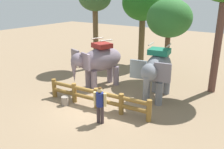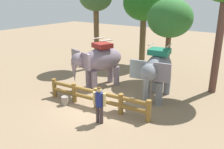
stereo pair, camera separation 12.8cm
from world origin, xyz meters
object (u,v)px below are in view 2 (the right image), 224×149
Objects in this scene: log_fence at (96,97)px; tree_deep_back at (170,19)px; tourist_woman_in_black at (99,102)px; feed_bucket at (65,101)px; elephant_center at (157,70)px; tree_back_center at (144,4)px; elephant_near_left at (99,61)px.

tree_deep_back is (1.15, 6.06, 3.42)m from log_fence.
feed_bucket is (-2.62, 0.43, -0.77)m from tourist_woman_in_black.
feed_bucket is at bearing -111.81° from tree_deep_back.
tree_deep_back reaches higher than elephant_center.
feed_bucket is at bearing -156.38° from log_fence.
tree_back_center is at bearing 103.64° from log_fence.
tree_back_center is (-3.18, 9.81, 3.80)m from tourist_woman_in_black.
elephant_near_left reaches higher than tourist_woman_in_black.
log_fence is 7.05m from tree_deep_back.
elephant_center is 0.68× the size of tree_deep_back.
tree_deep_back reaches higher than elephant_near_left.
tree_deep_back reaches higher than tourist_woman_in_black.
tourist_woman_in_black is at bearing -9.27° from feed_bucket.
elephant_center is 7.82× the size of feed_bucket.
tourist_woman_in_black is at bearing -72.02° from tree_back_center.
elephant_near_left is 0.57× the size of tree_back_center.
tree_deep_back is (3.26, -2.64, -0.77)m from tree_back_center.
tourist_woman_in_black is (2.73, -3.51, -0.68)m from elephant_near_left.
elephant_center is (3.67, 0.24, 0.03)m from elephant_near_left.
tree_back_center reaches higher than elephant_center.
elephant_near_left is 3.68m from elephant_center.
log_fence is at bearing -100.70° from tree_deep_back.
tourist_woman_in_black reaches higher than log_fence.
tree_back_center is at bearing 124.26° from elephant_center.
tree_back_center is (-2.11, 8.70, 4.19)m from log_fence.
elephant_near_left reaches higher than feed_bucket.
feed_bucket is (0.56, -9.38, -4.56)m from tree_back_center.
elephant_center reaches higher than log_fence.
elephant_center is 5.09m from feed_bucket.
elephant_near_left is 0.68× the size of tree_deep_back.
tree_deep_back is 11.47× the size of feed_bucket.
tree_deep_back is 8.19m from feed_bucket.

